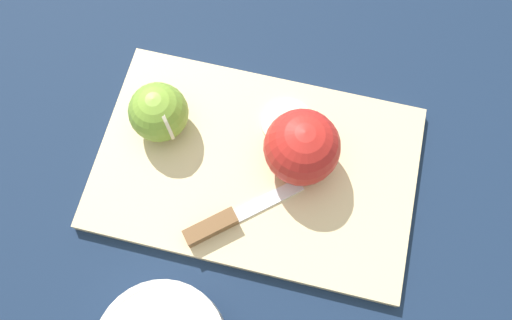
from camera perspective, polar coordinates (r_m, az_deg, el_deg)
The scene contains 6 objects.
ground_plane at distance 0.62m, azimuth 0.00°, elevation -1.09°, with size 4.00×4.00×0.00m, color #14233D.
cutting_board at distance 0.61m, azimuth 0.00°, elevation -0.87°, with size 0.43×0.32×0.02m.
apple_half_left at distance 0.60m, azimuth -11.15°, elevation 5.21°, with size 0.07×0.07×0.07m.
apple_half_right at distance 0.57m, azimuth 5.25°, elevation 1.44°, with size 0.09×0.09×0.09m.
knife at distance 0.58m, azimuth -4.08°, elevation -7.15°, with size 0.10×0.13×0.02m.
apple_slice at distance 0.62m, azimuth 3.59°, elevation 4.30°, with size 0.06×0.06×0.01m.
Camera 1 is at (0.08, -0.18, 0.58)m, focal length 35.00 mm.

